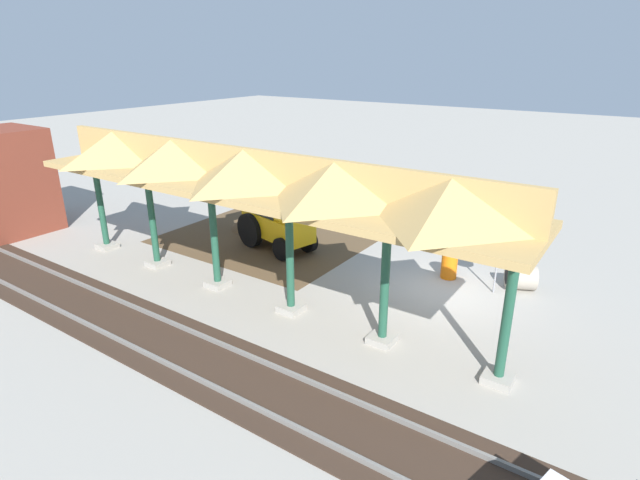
# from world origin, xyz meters

# --- Properties ---
(ground_plane) EXTENTS (120.00, 120.00, 0.00)m
(ground_plane) POSITION_xyz_m (0.00, 0.00, 0.00)
(ground_plane) COLOR #9E998E
(dirt_work_zone) EXTENTS (8.30, 7.00, 0.01)m
(dirt_work_zone) POSITION_xyz_m (8.19, -0.78, 0.00)
(dirt_work_zone) COLOR brown
(dirt_work_zone) RESTS_ON ground
(platform_canopy) EXTENTS (16.98, 3.20, 4.90)m
(platform_canopy) POSITION_xyz_m (4.96, 3.93, 4.16)
(platform_canopy) COLOR #9E998E
(platform_canopy) RESTS_ON ground
(rail_tracks) EXTENTS (60.00, 2.58, 0.15)m
(rail_tracks) POSITION_xyz_m (0.00, 7.32, 0.03)
(rail_tracks) COLOR slate
(rail_tracks) RESTS_ON ground
(stop_sign) EXTENTS (0.68, 0.39, 2.38)m
(stop_sign) POSITION_xyz_m (-1.42, -0.89, 1.72)
(stop_sign) COLOR gray
(stop_sign) RESTS_ON ground
(backhoe) EXTENTS (5.26, 2.36, 2.82)m
(backhoe) POSITION_xyz_m (7.18, -0.06, 1.27)
(backhoe) COLOR #EAB214
(backhoe) RESTS_ON ground
(dirt_mound) EXTENTS (5.30, 5.30, 2.19)m
(dirt_mound) POSITION_xyz_m (9.34, -1.54, 0.00)
(dirt_mound) COLOR brown
(dirt_mound) RESTS_ON ground
(concrete_pipe) EXTENTS (1.20, 1.17, 0.86)m
(concrete_pipe) POSITION_xyz_m (-2.06, -1.68, 0.43)
(concrete_pipe) COLOR #9E9384
(concrete_pipe) RESTS_ON ground
(traffic_barrel) EXTENTS (0.56, 0.56, 0.90)m
(traffic_barrel) POSITION_xyz_m (0.26, -1.18, 0.45)
(traffic_barrel) COLOR orange
(traffic_barrel) RESTS_ON ground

